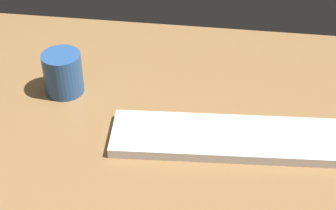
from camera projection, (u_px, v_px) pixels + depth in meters
The scene contains 3 objects.
desk at pixel (156, 128), 116.08cm from camera, with size 140.00×84.00×2.00cm, color olive.
keyboard at pixel (227, 138), 110.59cm from camera, with size 45.79×12.67×1.99cm, color white.
coffee_mug at pixel (63, 73), 122.07cm from camera, with size 8.55×8.55×9.49cm, color #28518C.
Camera 1 is at (14.72, -88.06, 75.38)cm, focal length 59.68 mm.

